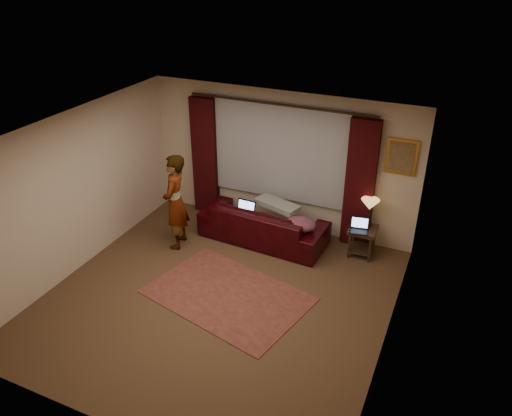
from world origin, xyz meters
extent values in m
cube|color=#503723|center=(0.00, 0.00, -0.01)|extent=(5.00, 5.00, 0.01)
cube|color=silver|center=(0.00, 0.00, 2.60)|extent=(5.00, 5.00, 0.02)
cube|color=beige|center=(0.00, 2.50, 1.30)|extent=(5.00, 0.02, 2.60)
cube|color=beige|center=(0.00, -2.50, 1.30)|extent=(5.00, 0.02, 2.60)
cube|color=beige|center=(-2.50, 0.00, 1.30)|extent=(0.02, 5.00, 2.60)
cube|color=beige|center=(2.50, 0.00, 1.30)|extent=(0.02, 5.00, 2.60)
cube|color=#9899A0|center=(0.00, 2.44, 1.50)|extent=(2.50, 0.05, 1.80)
cube|color=black|center=(-1.50, 2.39, 1.18)|extent=(0.50, 0.14, 2.30)
cube|color=black|center=(1.50, 2.39, 1.18)|extent=(0.50, 0.14, 2.30)
cylinder|color=#302012|center=(0.00, 2.39, 2.38)|extent=(0.04, 0.04, 3.40)
cube|color=gold|center=(2.10, 2.47, 1.75)|extent=(0.50, 0.04, 0.60)
imported|color=black|center=(-0.04, 1.84, 0.46)|extent=(2.34, 1.12, 0.92)
cube|color=gray|center=(0.15, 2.02, 0.92)|extent=(0.88, 0.55, 0.10)
ellipsoid|color=brown|center=(0.71, 1.71, 0.57)|extent=(0.57, 0.47, 0.22)
cube|color=brown|center=(0.11, 0.12, 0.01)|extent=(2.66, 2.08, 0.01)
cube|color=black|center=(1.70, 2.08, 0.27)|extent=(0.47, 0.47, 0.53)
imported|color=gray|center=(-1.36, 1.07, 0.86)|extent=(0.61, 0.61, 1.72)
camera|label=1|loc=(3.00, -5.30, 4.81)|focal=35.00mm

